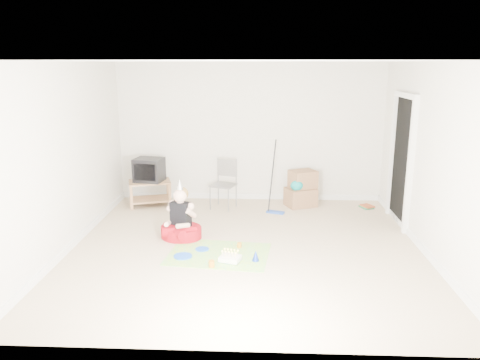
{
  "coord_description": "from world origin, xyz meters",
  "views": [
    {
      "loc": [
        0.2,
        -6.28,
        2.58
      ],
      "look_at": [
        -0.1,
        0.4,
        0.9
      ],
      "focal_mm": 35.0,
      "sensor_mm": 36.0,
      "label": 1
    }
  ],
  "objects_px": {
    "cardboard_boxes": "(301,189)",
    "folding_chair": "(223,185)",
    "birthday_cake": "(230,259)",
    "tv_stand": "(150,191)",
    "seated_woman": "(181,225)",
    "crt_tv": "(149,170)"
  },
  "relations": [
    {
      "from": "birthday_cake",
      "to": "crt_tv",
      "type": "bearing_deg",
      "value": 123.62
    },
    {
      "from": "cardboard_boxes",
      "to": "folding_chair",
      "type": "bearing_deg",
      "value": -171.85
    },
    {
      "from": "cardboard_boxes",
      "to": "seated_woman",
      "type": "bearing_deg",
      "value": -138.6
    },
    {
      "from": "tv_stand",
      "to": "folding_chair",
      "type": "bearing_deg",
      "value": -4.24
    },
    {
      "from": "tv_stand",
      "to": "folding_chair",
      "type": "xyz_separation_m",
      "value": [
        1.37,
        -0.1,
        0.16
      ]
    },
    {
      "from": "folding_chair",
      "to": "seated_woman",
      "type": "height_order",
      "value": "seated_woman"
    },
    {
      "from": "seated_woman",
      "to": "birthday_cake",
      "type": "relative_size",
      "value": 2.89
    },
    {
      "from": "folding_chair",
      "to": "cardboard_boxes",
      "type": "xyz_separation_m",
      "value": [
        1.43,
        0.2,
        -0.12
      ]
    },
    {
      "from": "crt_tv",
      "to": "birthday_cake",
      "type": "relative_size",
      "value": 1.57
    },
    {
      "from": "cardboard_boxes",
      "to": "seated_woman",
      "type": "distance_m",
      "value": 2.6
    },
    {
      "from": "folding_chair",
      "to": "birthday_cake",
      "type": "bearing_deg",
      "value": -83.33
    },
    {
      "from": "tv_stand",
      "to": "cardboard_boxes",
      "type": "distance_m",
      "value": 2.79
    },
    {
      "from": "crt_tv",
      "to": "seated_woman",
      "type": "distance_m",
      "value": 1.88
    },
    {
      "from": "tv_stand",
      "to": "birthday_cake",
      "type": "xyz_separation_m",
      "value": [
        1.64,
        -2.47,
        -0.24
      ]
    },
    {
      "from": "cardboard_boxes",
      "to": "birthday_cake",
      "type": "bearing_deg",
      "value": -114.07
    },
    {
      "from": "seated_woman",
      "to": "tv_stand",
      "type": "bearing_deg",
      "value": 117.59
    },
    {
      "from": "tv_stand",
      "to": "crt_tv",
      "type": "bearing_deg",
      "value": 26.57
    },
    {
      "from": "seated_woman",
      "to": "birthday_cake",
      "type": "xyz_separation_m",
      "value": [
        0.8,
        -0.86,
        -0.16
      ]
    },
    {
      "from": "crt_tv",
      "to": "birthday_cake",
      "type": "distance_m",
      "value": 3.04
    },
    {
      "from": "folding_chair",
      "to": "seated_woman",
      "type": "distance_m",
      "value": 1.62
    },
    {
      "from": "seated_woman",
      "to": "cardboard_boxes",
      "type": "bearing_deg",
      "value": 41.4
    },
    {
      "from": "seated_woman",
      "to": "folding_chair",
      "type": "bearing_deg",
      "value": 70.98
    }
  ]
}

